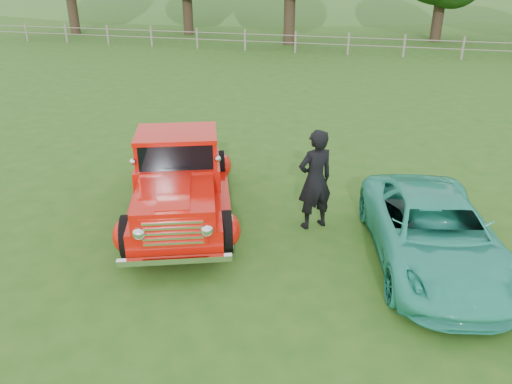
# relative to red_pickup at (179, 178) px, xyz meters

# --- Properties ---
(ground) EXTENTS (140.00, 140.00, 0.00)m
(ground) POSITION_rel_red_pickup_xyz_m (1.31, -1.38, -0.80)
(ground) COLOR #235215
(ground) RESTS_ON ground
(distant_hills) EXTENTS (116.00, 60.00, 18.00)m
(distant_hills) POSITION_rel_red_pickup_xyz_m (-2.78, 58.08, -5.34)
(distant_hills) COLOR #365D22
(distant_hills) RESTS_ON ground
(fence_line) EXTENTS (48.00, 0.12, 1.20)m
(fence_line) POSITION_rel_red_pickup_xyz_m (1.31, 20.62, -0.19)
(fence_line) COLOR gray
(fence_line) RESTS_ON ground
(red_pickup) EXTENTS (3.46, 5.28, 1.78)m
(red_pickup) POSITION_rel_red_pickup_xyz_m (0.00, 0.00, 0.00)
(red_pickup) COLOR black
(red_pickup) RESTS_ON ground
(teal_sedan) EXTENTS (2.81, 4.53, 1.17)m
(teal_sedan) POSITION_rel_red_pickup_xyz_m (4.82, -0.58, -0.21)
(teal_sedan) COLOR teal
(teal_sedan) RESTS_ON ground
(man) EXTENTS (0.85, 0.82, 1.96)m
(man) POSITION_rel_red_pickup_xyz_m (2.67, 0.20, 0.19)
(man) COLOR black
(man) RESTS_ON ground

